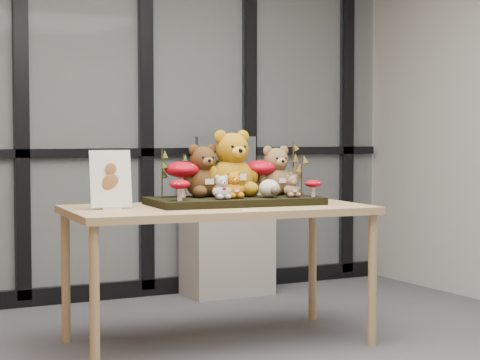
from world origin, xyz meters
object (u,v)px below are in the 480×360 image
bear_white_bow (221,186)px  cabinet (227,238)px  diorama_tray (234,201)px  bear_tan_back (276,168)px  display_table (218,218)px  mushroom_back_right (259,176)px  monitor (226,159)px  plush_cream_hedgehog (269,188)px  mushroom_front_left (180,189)px  mushroom_front_right (313,187)px  sign_holder (111,182)px  mushroom_back_left (182,178)px  bear_pooh_yellow (232,160)px  bear_beige_small (292,185)px  bear_small_yellow (233,183)px  bear_brown_medium (203,168)px

bear_white_bow → cabinet: bear_white_bow is taller
diorama_tray → bear_tan_back: 0.37m
display_table → cabinet: bearing=66.6°
bear_tan_back → cabinet: bear_tan_back is taller
mushroom_back_right → monitor: monitor is taller
bear_white_bow → plush_cream_hedgehog: (0.30, -0.00, -0.02)m
display_table → mushroom_front_left: 0.30m
bear_white_bow → mushroom_front_right: (0.56, -0.07, -0.02)m
cabinet → bear_white_bow: bearing=-117.7°
plush_cream_hedgehog → sign_holder: sign_holder is taller
mushroom_front_right → mushroom_back_left: bearing=155.5°
sign_holder → display_table: bearing=-1.7°
bear_pooh_yellow → monitor: 1.35m
bear_white_bow → cabinet: (0.73, 1.39, -0.48)m
bear_beige_small → mushroom_back_left: 0.63m
mushroom_front_left → cabinet: bearing=54.7°
mushroom_front_left → mushroom_front_right: 0.80m
mushroom_front_left → monitor: 1.71m
mushroom_front_right → cabinet: (0.18, 1.46, -0.46)m
mushroom_back_left → mushroom_back_right: size_ratio=1.00×
bear_white_bow → mushroom_back_right: 0.41m
display_table → mushroom_front_left: mushroom_front_left is taller
bear_small_yellow → mushroom_back_left: bearing=141.5°
display_table → bear_small_yellow: bear_small_yellow is taller
bear_white_bow → sign_holder: sign_holder is taller
bear_pooh_yellow → mushroom_front_left: bear_pooh_yellow is taller
bear_pooh_yellow → plush_cream_hedgehog: 0.28m
bear_pooh_yellow → bear_tan_back: size_ratio=1.32×
bear_tan_back → monitor: bearing=82.3°
mushroom_front_left → cabinet: 1.75m
bear_brown_medium → bear_beige_small: 0.52m
plush_cream_hedgehog → monitor: size_ratio=0.24×
mushroom_back_left → mushroom_back_right: same height
diorama_tray → cabinet: cabinet is taller
display_table → mushroom_front_left: (-0.25, -0.04, 0.17)m
bear_brown_medium → monitor: monitor is taller
bear_beige_small → monitor: 1.48m
bear_pooh_yellow → bear_beige_small: 0.38m
mushroom_back_right → diorama_tray: bearing=-155.4°
plush_cream_hedgehog → bear_tan_back: bearing=56.6°
bear_white_bow → bear_beige_small: size_ratio=1.05×
plush_cream_hedgehog → cabinet: bearing=78.1°
sign_holder → cabinet: 1.90m
bear_brown_medium → bear_small_yellow: bear_brown_medium is taller
bear_beige_small → mushroom_front_right: 0.13m
plush_cream_hedgehog → mushroom_front_left: bearing=-176.7°
mushroom_back_right → sign_holder: sign_holder is taller
bear_brown_medium → bear_beige_small: bear_brown_medium is taller
bear_brown_medium → diorama_tray: bearing=-34.7°
diorama_tray → bear_beige_small: bear_beige_small is taller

